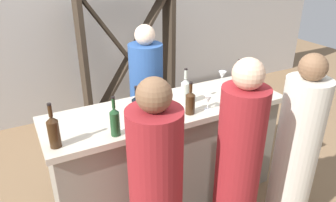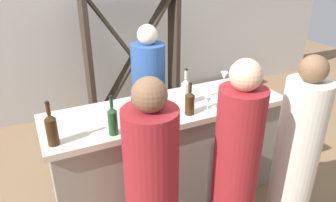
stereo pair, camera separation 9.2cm
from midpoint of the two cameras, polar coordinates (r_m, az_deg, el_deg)
ground_plane at (r=3.30m, az=0.84°, el=-16.33°), size 12.00×12.00×0.00m
back_wall at (r=4.61m, az=-11.64°, el=14.91°), size 8.00×0.10×2.80m
bar_counter at (r=2.99m, az=0.89°, el=-9.28°), size 2.11×0.66×0.98m
wine_rack at (r=4.30m, az=-5.51°, el=7.61°), size 1.25×0.28×1.79m
wine_bottle_leftmost_amber_brown at (r=2.29m, az=-18.88°, el=-4.67°), size 0.08×0.08×0.32m
wine_bottle_second_left_olive_green at (r=2.32m, az=-8.66°, el=-3.34°), size 0.07×0.07×0.30m
wine_bottle_center_near_black at (r=2.52m, az=-4.62°, el=-0.92°), size 0.08×0.08×0.28m
wine_bottle_second_right_amber_brown at (r=2.59m, az=4.89°, el=-0.23°), size 0.08×0.08×0.27m
wine_bottle_rightmost_clear_pale at (r=2.75m, az=4.12°, el=1.81°), size 0.08×0.08×0.32m
wine_bottle_far_right_clear_pale at (r=3.11m, az=13.48°, el=3.78°), size 0.08×0.08×0.30m
wine_glass_near_left at (r=2.67m, az=8.09°, el=0.15°), size 0.07×0.07×0.13m
wine_glass_near_center at (r=3.12m, az=15.15°, el=3.73°), size 0.07×0.07×0.16m
wine_glass_near_right at (r=3.15m, az=10.78°, el=4.35°), size 0.07×0.07×0.15m
person_left_guest at (r=2.29m, az=-1.67°, el=-15.37°), size 0.48×0.48×1.52m
person_center_guest at (r=2.82m, az=22.71°, el=-8.68°), size 0.41×0.41×1.53m
person_right_guest at (r=2.45m, az=12.94°, el=-11.89°), size 0.37×0.37×1.58m
person_server_behind at (r=3.44m, az=-2.59°, el=-0.20°), size 0.43×0.43×1.54m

